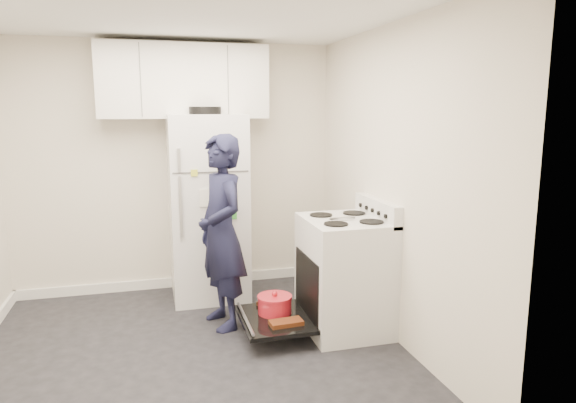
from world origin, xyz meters
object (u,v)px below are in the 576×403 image
object	(u,v)px
open_oven_door	(275,312)
refrigerator	(208,207)
person	(221,232)
electric_range	(343,275)

from	to	relation	value
open_oven_door	refrigerator	distance (m)	1.34
refrigerator	person	world-z (taller)	refrigerator
electric_range	person	size ratio (longest dim) A/B	0.67
person	open_oven_door	bearing A→B (deg)	37.85
open_oven_door	person	world-z (taller)	person
refrigerator	open_oven_door	bearing A→B (deg)	-68.78
electric_range	open_oven_door	xyz separation A→B (m)	(-0.58, 0.04, -0.28)
electric_range	open_oven_door	world-z (taller)	electric_range
electric_range	refrigerator	distance (m)	1.54
open_oven_door	person	size ratio (longest dim) A/B	0.44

